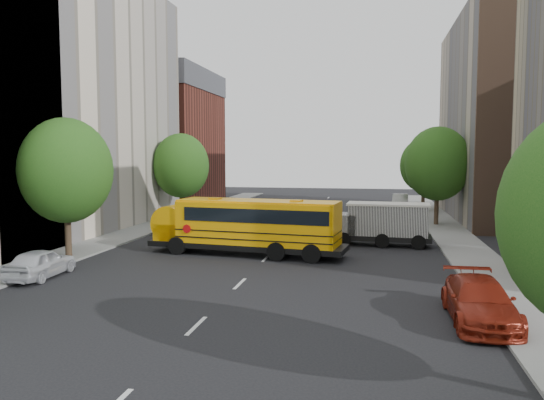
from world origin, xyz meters
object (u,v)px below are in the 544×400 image
(street_tree_2, at_px, (181,166))
(parked_car_3, at_px, (479,301))
(school_bus, at_px, (245,223))
(parked_car_1, at_px, (175,223))
(street_tree_1, at_px, (66,171))
(parked_car_0, at_px, (41,263))
(street_tree_4, at_px, (438,164))
(safari_truck, at_px, (381,223))
(parked_car_5, at_px, (400,201))
(street_tree_5, at_px, (424,165))
(parked_car_4, at_px, (408,213))
(parked_car_2, at_px, (231,204))

(street_tree_2, xyz_separation_m, parked_car_3, (20.60, -25.75, -4.07))
(street_tree_2, relative_size, parked_car_3, 1.48)
(school_bus, relative_size, parked_car_3, 2.29)
(parked_car_1, height_order, parked_car_3, parked_car_3)
(street_tree_1, distance_m, parked_car_0, 6.42)
(street_tree_1, xyz_separation_m, street_tree_2, (0.00, 18.00, -0.12))
(street_tree_1, xyz_separation_m, parked_car_3, (20.60, -7.75, -4.20))
(street_tree_1, xyz_separation_m, street_tree_4, (22.00, 18.00, 0.12))
(safari_truck, height_order, parked_car_3, safari_truck)
(parked_car_3, height_order, parked_car_5, parked_car_5)
(street_tree_5, distance_m, safari_truck, 23.08)
(parked_car_4, bearing_deg, safari_truck, -98.81)
(parked_car_1, bearing_deg, safari_truck, 167.40)
(parked_car_0, height_order, parked_car_1, parked_car_0)
(parked_car_2, height_order, parked_car_3, parked_car_3)
(street_tree_2, height_order, parked_car_2, street_tree_2)
(street_tree_5, distance_m, parked_car_5, 4.96)
(parked_car_2, bearing_deg, street_tree_2, 80.65)
(school_bus, relative_size, parked_car_1, 2.87)
(street_tree_1, height_order, safari_truck, street_tree_1)
(street_tree_5, xyz_separation_m, parked_car_1, (-19.80, -19.31, -4.02))
(school_bus, bearing_deg, parked_car_2, 114.40)
(parked_car_0, bearing_deg, street_tree_5, -122.93)
(street_tree_2, height_order, parked_car_3, street_tree_2)
(parked_car_2, bearing_deg, school_bus, 112.15)
(parked_car_4, bearing_deg, parked_car_5, 92.49)
(street_tree_4, relative_size, parked_car_5, 1.76)
(street_tree_4, distance_m, parked_car_2, 22.05)
(safari_truck, distance_m, parked_car_2, 24.38)
(street_tree_2, distance_m, school_bus, 18.11)
(street_tree_1, relative_size, parked_car_1, 1.90)
(street_tree_4, height_order, safari_truck, street_tree_4)
(street_tree_2, xyz_separation_m, parked_car_5, (19.80, 14.04, -4.07))
(street_tree_1, height_order, street_tree_4, street_tree_4)
(parked_car_0, distance_m, parked_car_3, 19.45)
(parked_car_1, xyz_separation_m, parked_car_4, (17.75, 10.62, -0.01))
(street_tree_1, relative_size, safari_truck, 1.21)
(street_tree_4, relative_size, parked_car_0, 1.94)
(street_tree_4, xyz_separation_m, parked_car_0, (-20.60, -22.62, -4.37))
(parked_car_0, distance_m, parked_car_5, 41.02)
(street_tree_2, bearing_deg, parked_car_0, -86.46)
(street_tree_2, xyz_separation_m, street_tree_5, (22.00, 12.00, -0.12))
(street_tree_2, bearing_deg, safari_truck, -30.82)
(street_tree_1, bearing_deg, parked_car_5, 58.29)
(street_tree_4, bearing_deg, parked_car_2, 156.40)
(street_tree_4, xyz_separation_m, parked_car_2, (-19.80, 8.65, -4.40))
(parked_car_2, xyz_separation_m, parked_car_5, (17.60, 5.39, 0.09))
(safari_truck, bearing_deg, parked_car_3, -74.96)
(street_tree_1, xyz_separation_m, parked_car_2, (2.20, 26.65, -4.28))
(street_tree_5, xyz_separation_m, school_bus, (-12.44, -27.09, -2.86))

